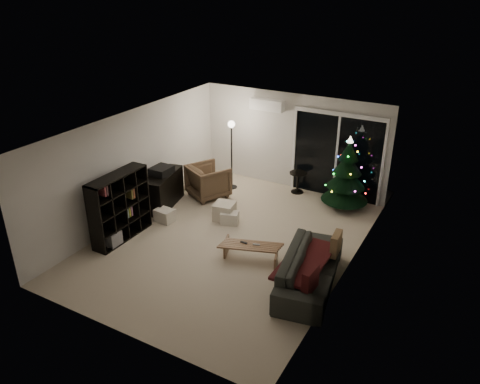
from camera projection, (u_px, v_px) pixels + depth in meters
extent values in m
plane|color=beige|center=(229.00, 241.00, 9.96)|extent=(6.50, 6.50, 0.00)
plane|color=white|center=(228.00, 128.00, 8.90)|extent=(6.50, 6.50, 0.00)
cube|color=silver|center=(293.00, 142.00, 12.00)|extent=(5.00, 0.02, 2.50)
cube|color=silver|center=(116.00, 268.00, 6.86)|extent=(5.00, 0.02, 2.50)
cube|color=silver|center=(133.00, 165.00, 10.53)|extent=(0.02, 6.50, 2.50)
cube|color=silver|center=(349.00, 216.00, 8.32)|extent=(0.02, 6.50, 2.50)
cube|color=black|center=(337.00, 157.00, 11.54)|extent=(2.20, 0.02, 2.10)
cube|color=white|center=(267.00, 105.00, 11.83)|extent=(0.90, 0.22, 0.28)
cube|color=#3F3833|center=(339.00, 190.00, 12.41)|extent=(2.60, 1.00, 0.10)
cube|color=white|center=(346.00, 166.00, 12.50)|extent=(2.20, 0.06, 1.00)
cube|color=black|center=(163.00, 190.00, 11.31)|extent=(0.78, 1.41, 0.83)
cube|color=black|center=(162.00, 170.00, 11.10)|extent=(0.42, 0.50, 0.18)
imported|color=#423626|center=(208.00, 181.00, 11.79)|extent=(1.21, 1.22, 0.83)
cube|color=beige|center=(224.00, 211.00, 10.76)|extent=(0.53, 0.53, 0.41)
cube|color=beige|center=(165.00, 215.00, 10.69)|extent=(0.43, 0.34, 0.30)
cube|color=beige|center=(230.00, 218.00, 10.60)|extent=(0.47, 0.41, 0.28)
cylinder|color=black|center=(298.00, 182.00, 12.06)|extent=(0.55, 0.55, 0.55)
cylinder|color=black|center=(232.00, 156.00, 12.08)|extent=(0.28, 0.28, 1.77)
imported|color=black|center=(310.00, 269.00, 8.44)|extent=(1.25, 2.35, 0.65)
cube|color=#42100D|center=(305.00, 261.00, 8.42)|extent=(0.70, 1.61, 0.05)
cube|color=#A68256|center=(336.00, 244.00, 8.73)|extent=(0.17, 0.44, 0.43)
cube|color=#42100D|center=(310.00, 280.00, 7.70)|extent=(0.16, 0.44, 0.43)
cube|color=black|center=(244.00, 242.00, 9.17)|extent=(0.15, 0.04, 0.02)
cube|color=slate|center=(256.00, 245.00, 9.10)|extent=(0.14, 0.08, 0.02)
cone|color=black|center=(347.00, 173.00, 11.01)|extent=(1.36, 1.36, 1.81)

